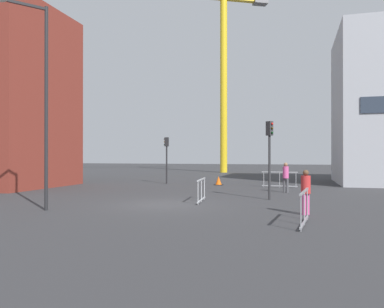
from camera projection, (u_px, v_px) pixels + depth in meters
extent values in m
plane|color=#333335|center=(164.00, 205.00, 16.91)|extent=(160.00, 160.00, 0.00)
cube|color=maroon|center=(1.00, 99.00, 26.67)|extent=(8.08, 7.88, 12.25)
cylinder|color=yellow|center=(224.00, 86.00, 49.02)|extent=(0.90, 0.90, 22.17)
cube|color=slate|center=(260.00, 0.00, 50.06)|extent=(2.15, 1.88, 1.10)
cylinder|color=#232326|center=(46.00, 108.00, 15.13)|extent=(0.14, 0.14, 8.09)
cube|color=#232326|center=(25.00, 4.00, 14.66)|extent=(1.05, 1.33, 0.10)
ellipsoid|color=silver|center=(2.00, 0.00, 14.17)|extent=(0.44, 0.24, 0.16)
cylinder|color=#2D2D30|center=(270.00, 168.00, 18.75)|extent=(0.12, 0.12, 3.16)
cube|color=#2D2D30|center=(269.00, 128.00, 18.76)|extent=(0.37, 0.36, 0.70)
sphere|color=red|center=(272.00, 124.00, 18.62)|extent=(0.11, 0.11, 0.11)
sphere|color=#3C2905|center=(272.00, 128.00, 18.62)|extent=(0.11, 0.11, 0.11)
sphere|color=#07330F|center=(272.00, 133.00, 18.62)|extent=(0.11, 0.11, 0.11)
cylinder|color=#232326|center=(167.00, 165.00, 29.42)|extent=(0.12, 0.12, 2.88)
cube|color=#232326|center=(167.00, 142.00, 29.43)|extent=(0.29, 0.25, 0.70)
sphere|color=#390605|center=(165.00, 139.00, 29.47)|extent=(0.11, 0.11, 0.11)
sphere|color=#F2A514|center=(165.00, 142.00, 29.47)|extent=(0.11, 0.11, 0.11)
sphere|color=#07330F|center=(165.00, 145.00, 29.47)|extent=(0.11, 0.11, 0.11)
cylinder|color=#4C4C51|center=(287.00, 185.00, 22.38)|extent=(0.14, 0.14, 0.84)
cylinder|color=#4C4C51|center=(284.00, 185.00, 22.51)|extent=(0.14, 0.14, 0.84)
cylinder|color=#D14C8C|center=(286.00, 172.00, 22.45)|extent=(0.34, 0.34, 0.70)
sphere|color=#8C6647|center=(286.00, 164.00, 22.45)|extent=(0.23, 0.23, 0.23)
cylinder|color=#D14C8C|center=(304.00, 204.00, 13.92)|extent=(0.14, 0.14, 0.78)
cylinder|color=#D14C8C|center=(308.00, 204.00, 14.03)|extent=(0.14, 0.14, 0.78)
cylinder|color=red|center=(306.00, 185.00, 13.98)|extent=(0.34, 0.34, 0.65)
sphere|color=brown|center=(306.00, 173.00, 13.98)|extent=(0.21, 0.21, 0.21)
cube|color=#B2B5BA|center=(201.00, 180.00, 17.83)|extent=(0.29, 2.33, 0.06)
cube|color=#B2B5BA|center=(201.00, 200.00, 17.82)|extent=(0.29, 2.33, 0.06)
cylinder|color=#B2B5BA|center=(198.00, 193.00, 16.79)|extent=(0.04, 0.04, 1.05)
cylinder|color=#B2B5BA|center=(201.00, 191.00, 17.82)|extent=(0.04, 0.04, 1.05)
cylinder|color=#B2B5BA|center=(204.00, 189.00, 18.86)|extent=(0.04, 0.04, 1.05)
cube|color=#9EA0A5|center=(280.00, 172.00, 25.95)|extent=(2.39, 0.25, 0.06)
cube|color=#9EA0A5|center=(280.00, 186.00, 25.95)|extent=(2.39, 0.25, 0.06)
cylinder|color=#9EA0A5|center=(264.00, 179.00, 26.31)|extent=(0.04, 0.04, 1.05)
cylinder|color=#9EA0A5|center=(280.00, 180.00, 25.95)|extent=(0.04, 0.04, 1.05)
cylinder|color=#9EA0A5|center=(296.00, 180.00, 25.59)|extent=(0.04, 0.04, 1.05)
cube|color=gray|center=(304.00, 191.00, 11.90)|extent=(0.32, 2.38, 0.06)
cube|color=gray|center=(304.00, 222.00, 11.90)|extent=(0.32, 2.38, 0.06)
cylinder|color=gray|center=(301.00, 213.00, 10.90)|extent=(0.04, 0.04, 1.05)
cylinder|color=gray|center=(304.00, 208.00, 11.90)|extent=(0.04, 0.04, 1.05)
cylinder|color=gray|center=(307.00, 204.00, 12.90)|extent=(0.04, 0.04, 1.05)
cube|color=black|center=(219.00, 185.00, 28.15)|extent=(0.63, 0.63, 0.03)
cone|color=#E55B0F|center=(219.00, 181.00, 28.15)|extent=(0.48, 0.48, 0.64)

